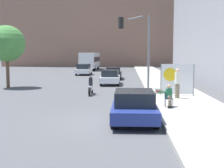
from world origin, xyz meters
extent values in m
plane|color=#4F4F51|center=(0.00, 0.00, 0.00)|extent=(160.00, 160.00, 0.00)
cube|color=#A8A399|center=(3.86, 15.00, 0.08)|extent=(3.94, 90.00, 0.16)
cylinder|color=#474C56|center=(2.46, 2.96, 0.37)|extent=(0.03, 0.03, 0.41)
cylinder|color=#474C56|center=(2.83, 2.96, 0.37)|extent=(0.03, 0.03, 0.41)
cylinder|color=#474C56|center=(2.46, 3.33, 0.37)|extent=(0.03, 0.03, 0.41)
cylinder|color=#474C56|center=(2.83, 3.33, 0.37)|extent=(0.03, 0.03, 0.41)
cube|color=navy|center=(2.64, 3.14, 0.58)|extent=(0.40, 0.40, 0.02)
cube|color=navy|center=(2.64, 3.33, 0.78)|extent=(0.40, 0.02, 0.38)
cylinder|color=#756651|center=(2.64, 2.98, 0.68)|extent=(0.18, 0.42, 0.18)
cylinder|color=#756651|center=(2.64, 2.77, 0.37)|extent=(0.16, 0.16, 0.41)
cube|color=black|center=(2.64, 2.71, 0.21)|extent=(0.20, 0.28, 0.10)
cylinder|color=#236642|center=(2.64, 3.17, 0.85)|extent=(0.34, 0.34, 0.52)
sphere|color=tan|center=(2.64, 3.17, 1.22)|extent=(0.22, 0.22, 0.22)
cylinder|color=#236642|center=(2.32, 3.09, 0.93)|extent=(0.45, 0.09, 0.09)
cube|color=#EAE5C6|center=(2.11, 3.09, 0.97)|extent=(0.40, 0.02, 0.29)
cube|color=#AD1414|center=(2.11, 3.08, 0.97)|extent=(0.30, 0.01, 0.07)
cylinder|color=#756651|center=(3.58, 6.34, 0.61)|extent=(0.28, 0.28, 0.90)
cylinder|color=silver|center=(3.58, 6.34, 1.41)|extent=(0.34, 0.34, 0.71)
sphere|color=beige|center=(3.58, 6.34, 1.89)|extent=(0.24, 0.24, 0.24)
cylinder|color=slate|center=(2.69, 7.59, 1.20)|extent=(0.06, 0.06, 2.07)
cylinder|color=slate|center=(4.84, 7.59, 1.20)|extent=(0.06, 0.06, 2.07)
cube|color=white|center=(3.76, 7.59, 1.25)|extent=(2.15, 0.02, 1.97)
cylinder|color=yellow|center=(3.29, 7.57, 1.55)|extent=(0.87, 0.01, 0.87)
cylinder|color=slate|center=(2.13, 11.55, 3.04)|extent=(0.16, 0.16, 5.76)
cylinder|color=slate|center=(1.05, 11.03, 5.62)|extent=(1.14, 2.20, 0.11)
cube|color=black|center=(-0.03, 10.51, 5.20)|extent=(0.40, 0.40, 0.84)
sphere|color=green|center=(-0.03, 10.51, 4.92)|extent=(0.18, 0.18, 0.18)
cube|color=navy|center=(0.78, 0.19, 0.52)|extent=(1.88, 4.19, 0.49)
cube|color=black|center=(0.78, 0.02, 1.06)|extent=(1.62, 2.18, 0.60)
cylinder|color=black|center=(-0.05, 1.49, 0.32)|extent=(0.22, 0.64, 0.64)
cylinder|color=black|center=(1.61, 1.49, 0.32)|extent=(0.22, 0.64, 0.64)
cylinder|color=black|center=(-0.05, -1.11, 0.32)|extent=(0.22, 0.64, 0.64)
cylinder|color=black|center=(1.61, -1.11, 0.32)|extent=(0.22, 0.64, 0.64)
cube|color=silver|center=(-1.14, 16.19, 0.53)|extent=(1.73, 4.27, 0.51)
cube|color=black|center=(-1.14, 16.02, 1.09)|extent=(1.49, 2.22, 0.62)
cylinder|color=black|center=(-1.90, 17.52, 0.32)|extent=(0.22, 0.64, 0.64)
cylinder|color=black|center=(-0.38, 17.52, 0.32)|extent=(0.22, 0.64, 0.64)
cylinder|color=black|center=(-1.90, 14.87, 0.32)|extent=(0.22, 0.64, 0.64)
cylinder|color=black|center=(-0.38, 14.87, 0.32)|extent=(0.22, 0.64, 0.64)
cube|color=black|center=(-1.13, 22.76, 0.52)|extent=(1.81, 4.60, 0.49)
cube|color=black|center=(-1.13, 22.57, 1.06)|extent=(1.56, 2.39, 0.60)
cylinder|color=black|center=(-1.92, 24.18, 0.32)|extent=(0.22, 0.64, 0.64)
cylinder|color=black|center=(-0.33, 24.18, 0.32)|extent=(0.22, 0.64, 0.64)
cylinder|color=black|center=(-1.92, 21.33, 0.32)|extent=(0.22, 0.64, 0.64)
cylinder|color=black|center=(-0.33, 21.33, 0.32)|extent=(0.22, 0.64, 0.64)
cube|color=white|center=(-5.51, 29.48, 0.56)|extent=(1.87, 4.49, 0.57)
cube|color=black|center=(-5.51, 29.30, 1.17)|extent=(1.61, 2.34, 0.66)
cylinder|color=black|center=(-6.34, 30.87, 0.32)|extent=(0.22, 0.64, 0.64)
cylinder|color=black|center=(-4.69, 30.87, 0.32)|extent=(0.22, 0.64, 0.64)
cylinder|color=black|center=(-6.34, 28.09, 0.32)|extent=(0.22, 0.64, 0.64)
cylinder|color=black|center=(-4.69, 28.09, 0.32)|extent=(0.22, 0.64, 0.64)
cube|color=silver|center=(-6.26, 42.86, 1.76)|extent=(2.52, 10.91, 2.63)
cube|color=black|center=(-6.26, 42.86, 1.91)|extent=(2.54, 10.36, 0.86)
cylinder|color=black|center=(-7.36, 46.24, 0.52)|extent=(0.30, 1.04, 1.04)
cylinder|color=black|center=(-5.15, 46.24, 0.52)|extent=(0.30, 1.04, 1.04)
cylinder|color=black|center=(-7.36, 39.48, 0.52)|extent=(0.30, 1.04, 1.04)
cylinder|color=black|center=(-5.15, 39.48, 0.52)|extent=(0.30, 1.04, 1.04)
cube|color=silver|center=(-2.13, 8.90, 0.48)|extent=(0.24, 0.95, 0.32)
cylinder|color=black|center=(-2.13, 8.85, 0.86)|extent=(0.28, 0.28, 0.61)
sphere|color=black|center=(-2.13, 8.85, 1.18)|extent=(0.24, 0.24, 0.24)
cylinder|color=black|center=(-2.13, 9.69, 0.30)|extent=(0.10, 0.60, 0.60)
cylinder|color=black|center=(-2.13, 8.11, 0.30)|extent=(0.10, 0.60, 0.60)
cylinder|color=brown|center=(-9.72, 12.96, 1.35)|extent=(0.28, 0.28, 2.70)
sphere|color=#47843D|center=(-9.72, 12.96, 3.77)|extent=(3.06, 3.06, 3.06)
camera|label=1|loc=(0.48, -13.06, 2.93)|focal=50.00mm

